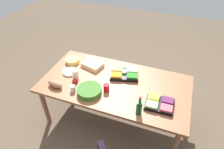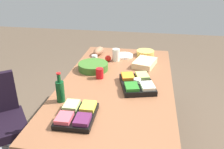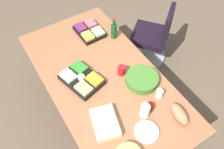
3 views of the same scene
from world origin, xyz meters
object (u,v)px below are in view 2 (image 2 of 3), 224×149
office_chair (1,131)px  apple_red (108,58)px  fruit_platter (77,114)px  chip_bowl (145,53)px  veggie_tray (137,83)px  red_solo_cup (100,73)px  sheet_cake (145,63)px  conference_table (117,88)px  paper_cup (95,59)px  mayo_jar (116,55)px  salad_bowl (93,66)px  paper_plate_stack (124,56)px  bread_loaf (98,51)px  wine_bottle (60,91)px

office_chair → apple_red: size_ratio=12.00×
fruit_platter → chip_bowl: (-1.53, 0.46, 0.00)m
fruit_platter → apple_red: bearing=179.3°
veggie_tray → red_solo_cup: size_ratio=4.40×
sheet_cake → conference_table: bearing=-28.4°
office_chair → paper_cup: office_chair is taller
fruit_platter → mayo_jar: bearing=175.0°
chip_bowl → salad_bowl: bearing=-44.2°
paper_plate_stack → red_solo_cup: red_solo_cup is taller
salad_bowl → paper_cup: 0.24m
red_solo_cup → mayo_jar: (-0.53, 0.09, 0.02)m
salad_bowl → veggie_tray: bearing=57.5°
veggie_tray → bread_loaf: size_ratio=2.02×
mayo_jar → paper_cup: bearing=-69.7°
veggie_tray → salad_bowl: veggie_tray is taller
bread_loaf → wine_bottle: 1.23m
paper_cup → conference_table: bearing=35.9°
paper_cup → chip_bowl: (-0.35, 0.61, -0.01)m
veggie_tray → chip_bowl: 0.92m
apple_red → red_solo_cup: red_solo_cup is taller
fruit_platter → paper_plate_stack: bearing=172.1°
apple_red → mayo_jar: mayo_jar is taller
conference_table → veggie_tray: veggie_tray is taller
salad_bowl → bread_loaf: (-0.51, -0.05, 0.01)m
office_chair → chip_bowl: 1.93m
veggie_tray → sheet_cake: size_ratio=1.51×
paper_plate_stack → chip_bowl: size_ratio=0.96×
paper_cup → veggie_tray: bearing=44.9°
paper_plate_stack → bread_loaf: size_ratio=0.92×
conference_table → sheet_cake: size_ratio=6.71×
fruit_platter → salad_bowl: salad_bowl is taller
red_solo_cup → office_chair: bearing=-59.3°
paper_plate_stack → chip_bowl: bearing=110.6°
veggie_tray → fruit_platter: (0.61, -0.42, -0.00)m
red_solo_cup → wine_bottle: 0.57m
apple_red → mayo_jar: (-0.04, 0.09, 0.04)m
fruit_platter → mayo_jar: mayo_jar is taller
bread_loaf → fruit_platter: bearing=6.1°
paper_plate_stack → chip_bowl: 0.29m
office_chair → sheet_cake: size_ratio=2.85×
red_solo_cup → chip_bowl: 0.90m
salad_bowl → conference_table: bearing=50.7°
fruit_platter → red_solo_cup: red_solo_cup is taller
sheet_cake → chip_bowl: size_ratio=1.39×
veggie_tray → office_chair: bearing=-72.9°
bread_loaf → red_solo_cup: bearing=13.8°
paper_plate_stack → wine_bottle: bearing=-18.9°
sheet_cake → red_solo_cup: red_solo_cup is taller
office_chair → paper_cup: (-0.97, 0.73, 0.46)m
veggie_tray → sheet_cake: (-0.55, 0.05, -0.00)m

